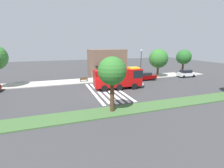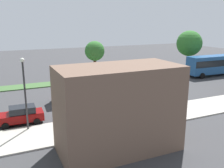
# 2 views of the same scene
# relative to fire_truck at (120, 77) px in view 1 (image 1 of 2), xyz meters

# --- Properties ---
(ground_plane) EXTENTS (120.00, 120.00, 0.00)m
(ground_plane) POSITION_rel_fire_truck_xyz_m (-4.08, -1.03, -2.03)
(ground_plane) COLOR #38383A
(sidewalk) EXTENTS (60.00, 4.73, 0.14)m
(sidewalk) POSITION_rel_fire_truck_xyz_m (-4.08, 8.34, -1.96)
(sidewalk) COLOR #ADA89E
(sidewalk) RESTS_ON ground_plane
(median_strip) EXTENTS (60.00, 3.00, 0.14)m
(median_strip) POSITION_rel_fire_truck_xyz_m (-4.08, -9.53, -1.96)
(median_strip) COLOR #3D6033
(median_strip) RESTS_ON ground_plane
(crosswalk) EXTENTS (4.95, 12.60, 0.01)m
(crosswalk) POSITION_rel_fire_truck_xyz_m (-2.75, -1.03, -2.02)
(crosswalk) COLOR silver
(crosswalk) RESTS_ON ground_plane
(fire_truck) EXTENTS (8.72, 3.05, 3.76)m
(fire_truck) POSITION_rel_fire_truck_xyz_m (0.00, 0.00, 0.00)
(fire_truck) COLOR #A50C0C
(fire_truck) RESTS_ON ground_plane
(parked_car_mid) EXTENTS (4.26, 2.05, 1.72)m
(parked_car_mid) POSITION_rel_fire_truck_xyz_m (8.15, 4.77, -1.15)
(parked_car_mid) COLOR #720505
(parked_car_mid) RESTS_ON ground_plane
(parked_car_east) EXTENTS (4.37, 2.17, 1.77)m
(parked_car_east) POSITION_rel_fire_truck_xyz_m (19.20, 4.78, -1.13)
(parked_car_east) COLOR silver
(parked_car_east) RESTS_ON ground_plane
(bus_stop_shelter) EXTENTS (3.50, 1.40, 2.46)m
(bus_stop_shelter) POSITION_rel_fire_truck_xyz_m (2.80, 7.30, -0.14)
(bus_stop_shelter) COLOR #4C4C51
(bus_stop_shelter) RESTS_ON sidewalk
(bench_near_shelter) EXTENTS (1.60, 0.50, 0.90)m
(bench_near_shelter) POSITION_rel_fire_truck_xyz_m (-1.20, 7.32, -1.44)
(bench_near_shelter) COLOR #4C3823
(bench_near_shelter) RESTS_ON sidewalk
(bench_west_of_shelter) EXTENTS (1.60, 0.50, 0.90)m
(bench_west_of_shelter) POSITION_rel_fire_truck_xyz_m (-5.14, 7.32, -1.44)
(bench_west_of_shelter) COLOR #4C3823
(bench_west_of_shelter) RESTS_ON sidewalk
(street_lamp) EXTENTS (0.36, 0.36, 6.44)m
(street_lamp) POSITION_rel_fire_truck_xyz_m (7.74, 6.57, 1.89)
(street_lamp) COLOR #2D2D30
(street_lamp) RESTS_ON sidewalk
(storefront_building) EXTENTS (9.01, 5.31, 6.50)m
(storefront_building) POSITION_rel_fire_truck_xyz_m (1.74, 12.95, 1.22)
(storefront_building) COLOR brown
(storefront_building) RESTS_ON ground_plane
(sidewalk_tree_east) EXTENTS (4.44, 4.44, 6.52)m
(sidewalk_tree_east) POSITION_rel_fire_truck_xyz_m (12.58, 6.97, 2.39)
(sidewalk_tree_east) COLOR #47301E
(sidewalk_tree_east) RESTS_ON sidewalk
(sidewalk_tree_far_east) EXTENTS (3.64, 3.64, 6.32)m
(sidewalk_tree_far_east) POSITION_rel_fire_truck_xyz_m (19.95, 6.97, 2.57)
(sidewalk_tree_far_east) COLOR #47301E
(sidewalk_tree_far_east) RESTS_ON sidewalk
(median_tree_west) EXTENTS (3.21, 3.21, 6.32)m
(median_tree_west) POSITION_rel_fire_truck_xyz_m (-4.73, -9.53, 2.75)
(median_tree_west) COLOR #47301E
(median_tree_west) RESTS_ON median_strip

